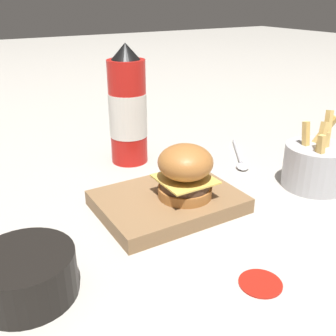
{
  "coord_description": "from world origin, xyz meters",
  "views": [
    {
      "loc": [
        -0.31,
        -0.49,
        0.34
      ],
      "look_at": [
        -0.01,
        0.02,
        0.08
      ],
      "focal_mm": 42.0,
      "sensor_mm": 36.0,
      "label": 1
    }
  ],
  "objects": [
    {
      "name": "ketchup_puddle",
      "position": [
        -0.01,
        -0.21,
        0.0
      ],
      "size": [
        0.06,
        0.06,
        0.0
      ],
      "color": "#B21E14",
      "rests_on": "ground_plane"
    },
    {
      "name": "ketchup_bottle",
      "position": [
        0.03,
        0.24,
        0.11
      ],
      "size": [
        0.08,
        0.08,
        0.25
      ],
      "color": "red",
      "rests_on": "ground_plane"
    },
    {
      "name": "burger",
      "position": [
        0.01,
        0.0,
        0.07
      ],
      "size": [
        0.09,
        0.09,
        0.09
      ],
      "color": "#AD6B33",
      "rests_on": "serving_board"
    },
    {
      "name": "fries_basket",
      "position": [
        0.27,
        -0.05,
        0.04
      ],
      "size": [
        0.12,
        0.12,
        0.15
      ],
      "color": "#B7B7BC",
      "rests_on": "ground_plane"
    },
    {
      "name": "ground_plane",
      "position": [
        0.0,
        0.0,
        0.0
      ],
      "size": [
        6.0,
        6.0,
        0.0
      ],
      "primitive_type": "plane",
      "color": "#B7B2A8"
    },
    {
      "name": "side_bowl",
      "position": [
        -0.26,
        -0.08,
        0.03
      ],
      "size": [
        0.12,
        0.12,
        0.06
      ],
      "color": "black",
      "rests_on": "ground_plane"
    },
    {
      "name": "serving_board",
      "position": [
        -0.01,
        0.02,
        0.01
      ],
      "size": [
        0.23,
        0.17,
        0.03
      ],
      "color": "olive",
      "rests_on": "ground_plane"
    },
    {
      "name": "spoon",
      "position": [
        0.23,
        0.11,
        0.01
      ],
      "size": [
        0.11,
        0.16,
        0.01
      ],
      "rotation": [
        0.0,
        0.0,
        4.13
      ],
      "color": "silver",
      "rests_on": "ground_plane"
    }
  ]
}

